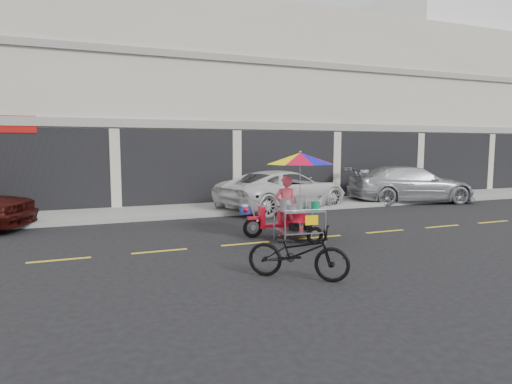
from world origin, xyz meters
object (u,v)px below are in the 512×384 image
object	(u,v)px
near_bicycle	(298,252)
food_vendor_rig	(294,184)
white_pickup	(284,190)
silver_pickup	(410,184)

from	to	relation	value
near_bicycle	food_vendor_rig	world-z (taller)	food_vendor_rig
white_pickup	near_bicycle	size ratio (longest dim) A/B	2.89
white_pickup	near_bicycle	bearing A→B (deg)	137.42
white_pickup	food_vendor_rig	world-z (taller)	food_vendor_rig
white_pickup	silver_pickup	world-z (taller)	silver_pickup
white_pickup	silver_pickup	xyz separation A→B (m)	(5.68, -0.09, 0.03)
silver_pickup	white_pickup	bearing A→B (deg)	101.63
silver_pickup	near_bicycle	size ratio (longest dim) A/B	2.87
silver_pickup	food_vendor_rig	size ratio (longest dim) A/B	2.33
near_bicycle	food_vendor_rig	distance (m)	3.32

